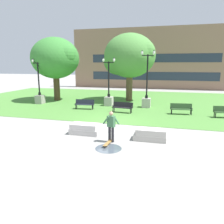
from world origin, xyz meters
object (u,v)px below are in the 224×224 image
at_px(person_skateboarder, 111,125).
at_px(skateboard, 107,143).
at_px(park_bench_near_right, 85,104).
at_px(park_bench_far_left, 181,108).
at_px(lamp_post_right, 146,96).
at_px(lamp_post_center, 40,95).
at_px(concrete_block_left, 150,135).
at_px(park_bench_far_right, 123,107).
at_px(concrete_block_center, 85,129).
at_px(lamp_post_left, 109,96).

bearing_deg(person_skateboarder, skateboard, -98.16).
xyz_separation_m(park_bench_near_right, park_bench_far_left, (8.76, -0.02, 0.00)).
relative_size(skateboard, lamp_post_right, 0.19).
distance_m(lamp_post_center, lamp_post_right, 11.38).
distance_m(concrete_block_left, lamp_post_right, 9.57).
bearing_deg(lamp_post_right, park_bench_near_right, -157.94).
distance_m(park_bench_far_right, lamp_post_right, 3.42).
bearing_deg(park_bench_near_right, park_bench_far_left, -0.15).
distance_m(concrete_block_center, person_skateboarder, 2.25).
height_order(concrete_block_center, concrete_block_left, same).
bearing_deg(lamp_post_right, person_skateboarder, -94.83).
relative_size(skateboard, lamp_post_left, 0.21).
bearing_deg(lamp_post_left, concrete_block_center, -83.65).
height_order(park_bench_far_left, lamp_post_center, lamp_post_center).
xyz_separation_m(lamp_post_center, lamp_post_right, (11.35, 0.70, 0.12)).
bearing_deg(concrete_block_center, lamp_post_left, 96.35).
height_order(lamp_post_right, lamp_post_left, lamp_post_right).
distance_m(concrete_block_center, lamp_post_right, 9.78).
bearing_deg(park_bench_far_left, lamp_post_center, 173.78).
xyz_separation_m(concrete_block_left, lamp_post_right, (-1.20, 9.46, 0.81)).
distance_m(person_skateboarder, lamp_post_left, 10.73).
distance_m(park_bench_far_left, lamp_post_right, 3.96).
relative_size(concrete_block_center, lamp_post_left, 0.37).
height_order(person_skateboarder, lamp_post_center, lamp_post_center).
bearing_deg(lamp_post_right, concrete_block_center, -106.65).
xyz_separation_m(concrete_block_left, park_bench_far_right, (-2.99, 6.60, 0.23)).
relative_size(park_bench_far_left, lamp_post_center, 0.39).
height_order(park_bench_far_right, lamp_post_left, lamp_post_left).
height_order(concrete_block_center, person_skateboarder, person_skateboarder).
bearing_deg(concrete_block_center, lamp_post_right, 73.35).
distance_m(concrete_block_left, person_skateboarder, 2.33).
relative_size(park_bench_near_right, park_bench_far_left, 1.00).
xyz_separation_m(park_bench_near_right, park_bench_far_right, (3.80, -0.59, 0.00)).
height_order(concrete_block_left, person_skateboarder, person_skateboarder).
relative_size(concrete_block_center, lamp_post_right, 0.33).
xyz_separation_m(person_skateboarder, lamp_post_center, (-10.48, 9.60, 0.03)).
relative_size(park_bench_far_right, lamp_post_left, 0.38).
xyz_separation_m(park_bench_far_right, lamp_post_right, (1.79, 2.85, 0.58)).
bearing_deg(lamp_post_center, skateboard, -44.24).
bearing_deg(park_bench_far_right, concrete_block_center, -98.78).
xyz_separation_m(skateboard, lamp_post_center, (-10.41, 10.13, 0.91)).
relative_size(person_skateboarder, park_bench_far_left, 0.93).
distance_m(concrete_block_left, skateboard, 2.56).
distance_m(concrete_block_center, park_bench_far_right, 6.56).
height_order(person_skateboarder, skateboard, person_skateboarder).
xyz_separation_m(park_bench_near_right, lamp_post_right, (5.59, 2.26, 0.58)).
bearing_deg(lamp_post_left, park_bench_far_right, -54.46).
distance_m(concrete_block_left, park_bench_far_right, 7.25).
height_order(concrete_block_center, skateboard, concrete_block_center).
xyz_separation_m(lamp_post_right, lamp_post_left, (-3.83, 0.00, -0.11)).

